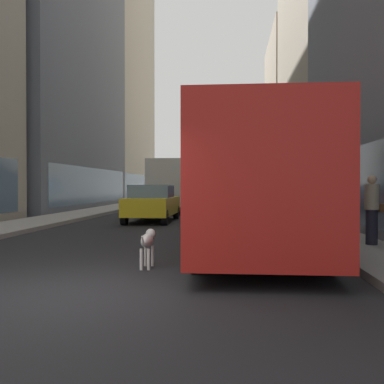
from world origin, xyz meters
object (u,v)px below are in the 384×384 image
(transit_bus, at_px, (251,179))
(pedestrian_with_handbag, at_px, (372,209))
(box_truck, at_px, (175,184))
(car_yellow_taxi, at_px, (152,203))
(car_black_suv, at_px, (218,196))
(dalmatian_dog, at_px, (148,241))
(traffic_light_near, at_px, (349,148))
(car_red_coupe, at_px, (216,197))

(transit_bus, distance_m, pedestrian_with_handbag, 3.16)
(box_truck, xyz_separation_m, pedestrian_with_handbag, (6.87, -15.84, -0.65))
(car_yellow_taxi, height_order, car_black_suv, same)
(dalmatian_dog, bearing_deg, traffic_light_near, 23.26)
(dalmatian_dog, bearing_deg, car_yellow_taxi, 99.72)
(dalmatian_dog, relative_size, pedestrian_with_handbag, 0.57)
(box_truck, bearing_deg, pedestrian_with_handbag, -66.55)
(car_red_coupe, bearing_deg, transit_bus, -84.85)
(car_yellow_taxi, bearing_deg, car_red_coupe, 77.34)
(car_yellow_taxi, bearing_deg, car_black_suv, 81.11)
(pedestrian_with_handbag, bearing_deg, dalmatian_dog, -152.00)
(car_red_coupe, distance_m, traffic_light_near, 20.06)
(car_yellow_taxi, height_order, pedestrian_with_handbag, pedestrian_with_handbag)
(car_red_coupe, xyz_separation_m, traffic_light_near, (3.70, -19.65, 1.62))
(transit_bus, relative_size, box_truck, 1.54)
(car_yellow_taxi, xyz_separation_m, traffic_light_near, (6.10, -8.97, 1.61))
(car_red_coupe, bearing_deg, car_black_suv, 90.00)
(car_black_suv, bearing_deg, transit_bus, -85.92)
(car_yellow_taxi, distance_m, pedestrian_with_handbag, 10.64)
(car_black_suv, relative_size, dalmatian_dog, 4.40)
(box_truck, bearing_deg, traffic_light_near, -69.92)
(dalmatian_dog, bearing_deg, car_black_suv, 88.79)
(car_red_coupe, distance_m, dalmatian_dog, 21.49)
(car_red_coupe, xyz_separation_m, car_black_suv, (0.00, 4.67, 0.00))
(transit_bus, distance_m, car_red_coupe, 17.84)
(car_red_coupe, xyz_separation_m, dalmatian_dog, (-0.55, -21.48, -0.31))
(car_black_suv, height_order, dalmatian_dog, car_black_suv)
(dalmatian_dog, distance_m, traffic_light_near, 5.01)
(transit_bus, bearing_deg, car_black_suv, 94.08)
(dalmatian_dog, height_order, traffic_light_near, traffic_light_near)
(box_truck, relative_size, traffic_light_near, 2.21)
(transit_bus, height_order, dalmatian_dog, transit_bus)
(car_yellow_taxi, relative_size, pedestrian_with_handbag, 2.66)
(transit_bus, bearing_deg, car_yellow_taxi, 119.52)
(traffic_light_near, bearing_deg, car_black_suv, 98.65)
(transit_bus, bearing_deg, box_truck, 105.14)
(transit_bus, xyz_separation_m, box_truck, (-4.00, 14.78, -0.11))
(traffic_light_near, bearing_deg, dalmatian_dog, -156.74)
(car_black_suv, bearing_deg, car_yellow_taxi, -98.89)
(car_red_coupe, relative_size, box_truck, 0.54)
(car_red_coupe, bearing_deg, pedestrian_with_handbag, -76.63)
(dalmatian_dog, distance_m, pedestrian_with_handbag, 5.71)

